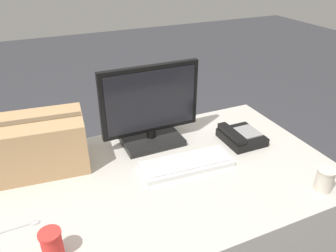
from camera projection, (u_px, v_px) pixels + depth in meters
The scene contains 8 objects.
office_desk at pixel (137, 245), 1.56m from camera, with size 1.80×0.90×0.74m.
monitor at pixel (151, 111), 1.58m from camera, with size 0.49×0.21×0.40m.
keyboard at pixel (187, 164), 1.48m from camera, with size 0.42×0.18×0.03m.
desk_phone at pixel (241, 136), 1.66m from camera, with size 0.19×0.20×0.07m.
paper_cup_left at pixel (52, 245), 1.03m from camera, with size 0.07×0.07×0.11m.
paper_cup_right at pixel (325, 180), 1.32m from camera, with size 0.08×0.08×0.10m.
spoon at pixel (25, 226), 1.17m from camera, with size 0.16×0.03×0.00m.
cardboard_box at pixel (41, 144), 1.43m from camera, with size 0.40×0.29×0.24m.
Camera 1 is at (-0.31, -1.05, 1.62)m, focal length 35.00 mm.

